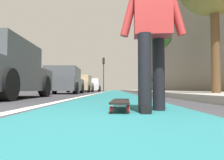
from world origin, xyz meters
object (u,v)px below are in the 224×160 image
parked_car_mid (64,81)px  pedestrian_distant (149,81)px  traffic_light (104,68)px  skateboard (121,102)px  parked_car_end (92,85)px  skater_person (152,26)px  parked_car_far (81,84)px  street_tree_mid (158,36)px

parked_car_mid → pedestrian_distant: bearing=-52.2°
pedestrian_distant → traffic_light: bearing=21.3°
parked_car_mid → pedestrian_distant: 7.00m
skateboard → traffic_light: traffic_light is taller
parked_car_mid → parked_car_end: (12.65, -0.13, 0.03)m
skater_person → parked_car_far: bearing=12.1°
traffic_light → parked_car_mid: bearing=174.6°
parked_car_mid → street_tree_mid: size_ratio=0.86×
parked_car_mid → parked_car_end: parked_car_end is taller
parked_car_end → skater_person: bearing=-171.8°
skateboard → skater_person: skater_person is taller
skater_person → parked_car_end: 22.23m
parked_car_end → pedestrian_distant: pedestrian_distant is taller
skater_person → traffic_light: size_ratio=0.38×
skater_person → street_tree_mid: (11.25, -2.40, 2.83)m
parked_car_end → traffic_light: 3.41m
street_tree_mid → pedestrian_distant: 3.77m
parked_car_end → traffic_light: (2.20, -1.28, 2.27)m
skateboard → street_tree_mid: 12.01m
pedestrian_distant → parked_car_end: bearing=32.9°
parked_car_mid → traffic_light: bearing=-5.4°
skateboard → pedestrian_distant: 13.76m
parked_car_far → traffic_light: traffic_light is taller
traffic_light → pedestrian_distant: traffic_light is taller
parked_car_mid → traffic_light: 15.09m
street_tree_mid → parked_car_mid: bearing=108.3°
skater_person → traffic_light: 24.36m
parked_car_far → street_tree_mid: street_tree_mid is taller
pedestrian_distant → skateboard: bearing=169.3°
parked_car_end → pedestrian_distant: 9.95m
skater_person → parked_car_far: skater_person is taller
parked_car_end → traffic_light: traffic_light is taller
parked_car_end → street_tree_mid: street_tree_mid is taller
skater_person → parked_car_mid: 9.93m
skateboard → pedestrian_distant: size_ratio=0.56×
parked_car_far → pedestrian_distant: bearing=-112.0°
skateboard → parked_car_end: bearing=7.4°
skater_person → parked_car_mid: skater_person is taller
traffic_light → skateboard: bearing=-176.3°
traffic_light → pedestrian_distant: 11.53m
skater_person → parked_car_end: size_ratio=0.38×
parked_car_mid → parked_car_far: size_ratio=0.91×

